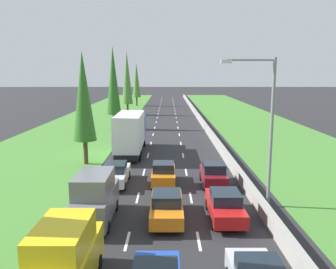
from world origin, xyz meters
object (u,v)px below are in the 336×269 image
Objects in this scene: poplar_tree_third at (115,81)px; white_sedan_left_lane at (117,173)px; maroon_hatchback_right_lane at (215,174)px; poplar_tree_fourth at (129,78)px; poplar_tree_second at (85,97)px; street_light_mast at (268,122)px; red_sedan_right_lane at (226,205)px; grey_van_left_lane at (97,197)px; orange_sedan_centre_lane at (168,206)px; yellow_van_left_lane at (66,258)px; poplar_tree_fifth at (138,80)px; white_box_truck_left_lane at (132,132)px; orange_hatchback_centre_lane at (165,174)px.

white_sedan_left_lane is at bearing -81.21° from poplar_tree_third.
maroon_hatchback_right_lane is 45.49m from poplar_tree_fourth.
white_sedan_left_lane is 8.53m from poplar_tree_second.
street_light_mast is at bearing -24.33° from white_sedan_left_lane.
red_sedan_right_lane is at bearing -70.97° from poplar_tree_third.
red_sedan_right_lane is at bearing 2.98° from grey_van_left_lane.
street_light_mast is (5.87, 2.00, 4.42)m from orange_sedan_centre_lane.
poplar_tree_fourth is (-0.05, 17.56, 0.22)m from poplar_tree_third.
street_light_mast is (9.78, 2.24, 3.83)m from grey_van_left_lane.
yellow_van_left_lane is 1.09× the size of red_sedan_right_lane.
poplar_tree_second is at bearing 105.40° from grey_van_left_lane.
poplar_tree_second is at bearing -88.64° from poplar_tree_third.
poplar_tree_fourth is 19.29m from poplar_tree_fifth.
street_light_mast is (13.62, -66.98, -1.14)m from poplar_tree_fifth.
maroon_hatchback_right_lane is at bearing -75.58° from poplar_tree_fourth.
red_sedan_right_lane is 0.38× the size of poplar_tree_third.
maroon_hatchback_right_lane is (3.38, 6.09, 0.02)m from orange_sedan_centre_lane.
yellow_van_left_lane is 0.40× the size of poplar_tree_fourth.
orange_sedan_centre_lane is 3.26m from red_sedan_right_lane.
poplar_tree_fifth is (-0.44, 56.87, 0.32)m from poplar_tree_second.
white_box_truck_left_lane is at bearing -75.52° from poplar_tree_third.
poplar_tree_fifth reaches higher than orange_sedan_centre_lane.
grey_van_left_lane is at bearing -86.82° from poplar_tree_fifth.
poplar_tree_fourth is (-4.13, 33.36, 5.04)m from white_box_truck_left_lane.
orange_hatchback_centre_lane is 0.39× the size of poplar_tree_second.
orange_sedan_centre_lane is 1.15× the size of orange_hatchback_centre_lane.
white_box_truck_left_lane is (-0.00, 22.96, 0.78)m from yellow_van_left_lane.
poplar_tree_fifth reaches higher than white_box_truck_left_lane.
poplar_tree_fourth is (-11.09, 49.58, 6.41)m from red_sedan_right_lane.
red_sedan_right_lane is 1.15× the size of orange_hatchback_centre_lane.
maroon_hatchback_right_lane is at bearing 40.97° from grey_van_left_lane.
white_box_truck_left_lane is at bearing 89.29° from grey_van_left_lane.
red_sedan_right_lane is 0.42× the size of poplar_tree_fifth.
yellow_van_left_lane is at bearing -138.03° from street_light_mast.
poplar_tree_second is (-7.31, 12.11, 5.24)m from orange_sedan_centre_lane.
grey_van_left_lane is at bearing -83.18° from poplar_tree_third.
red_sedan_right_lane is 17.71m from white_box_truck_left_lane.
poplar_tree_fifth is at bearing 96.82° from orange_hatchback_centre_lane.
poplar_tree_second is at bearing 100.91° from yellow_van_left_lane.
poplar_tree_third reaches higher than orange_sedan_centre_lane.
yellow_van_left_lane is 13.35m from orange_hatchback_centre_lane.
grey_van_left_lane reaches higher than orange_hatchback_centre_lane.
poplar_tree_fourth is (-3.93, 49.95, 5.82)m from grey_van_left_lane.
yellow_van_left_lane is at bearing -135.93° from red_sedan_right_lane.
poplar_tree_second reaches higher than grey_van_left_lane.
street_light_mast is (13.65, -30.15, -1.77)m from poplar_tree_third.
street_light_mast is at bearing 18.83° from orange_sedan_centre_lane.
white_sedan_left_lane is at bearing 155.67° from street_light_mast.
maroon_hatchback_right_lane is 12.54m from white_box_truck_left_lane.
yellow_van_left_lane is at bearing -79.09° from poplar_tree_second.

